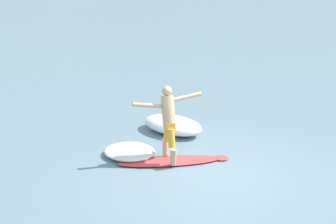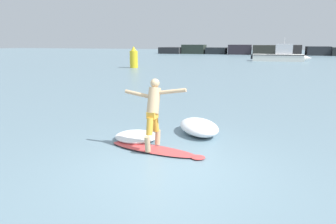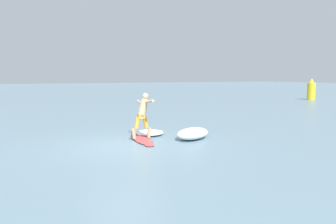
{
  "view_description": "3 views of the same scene",
  "coord_description": "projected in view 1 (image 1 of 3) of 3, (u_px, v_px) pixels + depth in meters",
  "views": [
    {
      "loc": [
        -4.29,
        -9.88,
        4.93
      ],
      "look_at": [
        -0.53,
        1.82,
        0.86
      ],
      "focal_mm": 60.0,
      "sensor_mm": 36.0,
      "label": 1
    },
    {
      "loc": [
        2.07,
        -5.93,
        2.54
      ],
      "look_at": [
        -0.66,
        1.64,
        0.8
      ],
      "focal_mm": 35.0,
      "sensor_mm": 36.0,
      "label": 2
    },
    {
      "loc": [
        10.1,
        -3.51,
        2.3
      ],
      "look_at": [
        -1.1,
        2.17,
        0.92
      ],
      "focal_mm": 35.0,
      "sensor_mm": 36.0,
      "label": 3
    }
  ],
  "objects": [
    {
      "name": "wave_foam_at_nose",
      "position": [
        173.0,
        125.0,
        14.07
      ],
      "size": [
        1.74,
        1.94,
        0.4
      ],
      "color": "white",
      "rests_on": "ground"
    },
    {
      "name": "surfboard",
      "position": [
        171.0,
        161.0,
        12.34
      ],
      "size": [
        2.53,
        0.96,
        0.19
      ],
      "color": "#E04544",
      "rests_on": "ground"
    },
    {
      "name": "surfer",
      "position": [
        168.0,
        118.0,
        12.09
      ],
      "size": [
        1.55,
        0.78,
        1.64
      ],
      "color": "tan",
      "rests_on": "surfboard"
    },
    {
      "name": "ground_plane",
      "position": [
        219.0,
        174.0,
        11.73
      ],
      "size": [
        200.0,
        200.0,
        0.0
      ],
      "primitive_type": "plane",
      "color": "slate"
    },
    {
      "name": "wave_foam_at_tail",
      "position": [
        130.0,
        152.0,
        12.67
      ],
      "size": [
        1.6,
        1.61,
        0.19
      ],
      "color": "white",
      "rests_on": "ground"
    }
  ]
}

